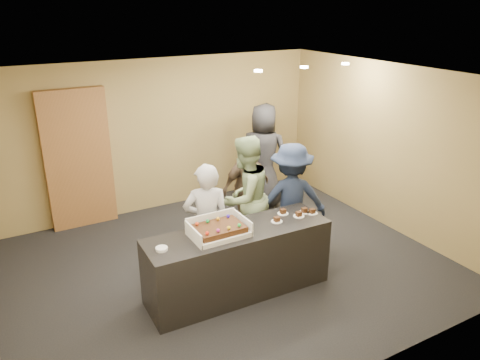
{
  "coord_description": "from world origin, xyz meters",
  "views": [
    {
      "loc": [
        -2.7,
        -5.21,
        3.6
      ],
      "look_at": [
        0.22,
        0.0,
        1.29
      ],
      "focal_mm": 35.0,
      "sensor_mm": 36.0,
      "label": 1
    }
  ],
  "objects": [
    {
      "name": "slice_e",
      "position": [
        0.96,
        -0.69,
        0.92
      ],
      "size": [
        0.15,
        0.15,
        0.07
      ],
      "color": "white",
      "rests_on": "serving_counter"
    },
    {
      "name": "person_dark_suit",
      "position": [
        1.63,
        1.64,
        0.96
      ],
      "size": [
        1.09,
        1.09,
        1.91
      ],
      "primitive_type": "imported",
      "rotation": [
        0.0,
        0.0,
        2.38
      ],
      "color": "#232328",
      "rests_on": "floor"
    },
    {
      "name": "slice_a",
      "position": [
        0.4,
        -0.66,
        0.92
      ],
      "size": [
        0.15,
        0.15,
        0.07
      ],
      "color": "white",
      "rests_on": "serving_counter"
    },
    {
      "name": "room",
      "position": [
        0.0,
        0.0,
        1.35
      ],
      "size": [
        6.04,
        6.0,
        2.7
      ],
      "color": "black",
      "rests_on": "ground"
    },
    {
      "name": "slice_b",
      "position": [
        0.61,
        -0.5,
        0.92
      ],
      "size": [
        0.15,
        0.15,
        0.07
      ],
      "color": "white",
      "rests_on": "serving_counter"
    },
    {
      "name": "serving_counter",
      "position": [
        -0.16,
        -0.63,
        0.45
      ],
      "size": [
        2.42,
        0.76,
        0.9
      ],
      "primitive_type": "cube",
      "rotation": [
        0.0,
        0.0,
        -0.02
      ],
      "color": "black",
      "rests_on": "floor"
    },
    {
      "name": "slice_d",
      "position": [
        0.89,
        -0.61,
        0.92
      ],
      "size": [
        0.15,
        0.15,
        0.07
      ],
      "color": "white",
      "rests_on": "serving_counter"
    },
    {
      "name": "plate_stack",
      "position": [
        -1.17,
        -0.63,
        0.92
      ],
      "size": [
        0.14,
        0.14,
        0.04
      ],
      "primitive_type": "cylinder",
      "color": "white",
      "rests_on": "serving_counter"
    },
    {
      "name": "sheet_cake",
      "position": [
        -0.43,
        -0.63,
        1.0
      ],
      "size": [
        0.6,
        0.41,
        0.12
      ],
      "color": "#38200C",
      "rests_on": "cake_box"
    },
    {
      "name": "person_brown_extra",
      "position": [
        0.83,
        0.88,
        0.78
      ],
      "size": [
        0.96,
        0.5,
        1.56
      ],
      "primitive_type": "imported",
      "rotation": [
        0.0,
        0.0,
        3.28
      ],
      "color": "brown",
      "rests_on": "floor"
    },
    {
      "name": "ceiling_spotlights",
      "position": [
        1.6,
        0.5,
        2.67
      ],
      "size": [
        1.72,
        0.12,
        0.03
      ],
      "color": "#FFEAC6",
      "rests_on": "ceiling"
    },
    {
      "name": "storage_cabinet",
      "position": [
        -1.46,
        2.41,
        1.16
      ],
      "size": [
        1.06,
        0.15,
        2.32
      ],
      "primitive_type": "cube",
      "color": "brown",
      "rests_on": "floor"
    },
    {
      "name": "cake_box",
      "position": [
        -0.43,
        -0.6,
        0.95
      ],
      "size": [
        0.7,
        0.48,
        0.21
      ],
      "color": "white",
      "rests_on": "serving_counter"
    },
    {
      "name": "person_server_grey",
      "position": [
        -0.38,
        -0.18,
        0.84
      ],
      "size": [
        0.71,
        0.59,
        1.69
      ],
      "primitive_type": "imported",
      "rotation": [
        0.0,
        0.0,
        2.8
      ],
      "color": "#ADADB2",
      "rests_on": "floor"
    },
    {
      "name": "slice_c",
      "position": [
        0.75,
        -0.67,
        0.92
      ],
      "size": [
        0.15,
        0.15,
        0.07
      ],
      "color": "white",
      "rests_on": "serving_counter"
    },
    {
      "name": "person_navy_man",
      "position": [
        1.05,
        -0.06,
        0.85
      ],
      "size": [
        1.26,
        1.0,
        1.7
      ],
      "primitive_type": "imported",
      "rotation": [
        0.0,
        0.0,
        2.75
      ],
      "color": "#1B2640",
      "rests_on": "floor"
    },
    {
      "name": "person_sage_man",
      "position": [
        0.41,
        0.18,
        0.92
      ],
      "size": [
        1.08,
        0.96,
        1.84
      ],
      "primitive_type": "imported",
      "rotation": [
        0.0,
        0.0,
        3.48
      ],
      "color": "#8EA777",
      "rests_on": "floor"
    }
  ]
}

